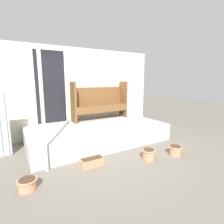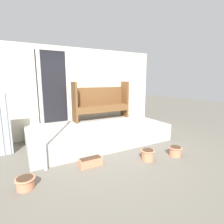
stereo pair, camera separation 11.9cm
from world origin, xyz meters
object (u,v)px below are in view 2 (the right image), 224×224
Objects in this scene: support_post at (42,112)px; flower_pot_right at (175,151)px; bench at (101,101)px; flower_pot_middle at (148,154)px; flower_pot_left at (25,182)px; planter_box_rect at (91,162)px.

support_post reaches higher than flower_pot_right.
bench reaches higher than flower_pot_middle.
flower_pot_left is 0.66× the size of planter_box_rect.
flower_pot_left is at bearing -170.64° from planter_box_rect.
flower_pot_middle reaches higher than planter_box_rect.
bench reaches higher than planter_box_rect.
flower_pot_left reaches higher than planter_box_rect.
support_post is 4.86× the size of planter_box_rect.
flower_pot_middle is (1.94, -0.60, -0.99)m from support_post.
flower_pot_left is at bearing 174.66° from flower_pot_right.
bench is (1.93, 1.66, -0.09)m from support_post.
bench reaches higher than flower_pot_left.
bench is 3.25m from flower_pot_left.
flower_pot_left is 1.17m from planter_box_rect.
flower_pot_right is at bearing -10.58° from flower_pot_middle.
support_post reaches higher than planter_box_rect.
flower_pot_right is (0.68, -2.39, -0.91)m from bench.
support_post is 7.64× the size of flower_pot_right.
flower_pot_middle is (0.01, -2.26, -0.90)m from bench.
support_post is at bearing 162.93° from flower_pot_middle.
support_post reaches higher than flower_pot_left.
flower_pot_middle is 0.69m from flower_pot_right.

